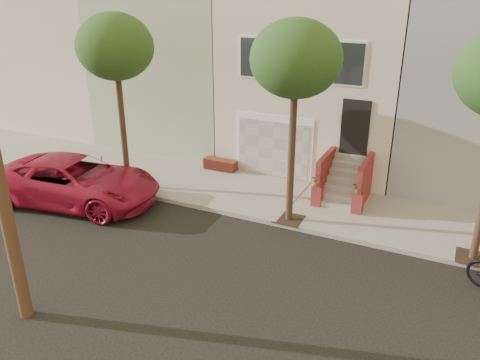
% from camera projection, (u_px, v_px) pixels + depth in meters
% --- Properties ---
extents(ground, '(90.00, 90.00, 0.00)m').
position_uv_depth(ground, '(203.00, 277.00, 12.81)').
color(ground, black).
rests_on(ground, ground).
extents(sidewalk, '(40.00, 3.70, 0.15)m').
position_uv_depth(sidewalk, '(276.00, 199.00, 17.24)').
color(sidewalk, '#9B978D').
rests_on(sidewalk, ground).
extents(house_row, '(33.10, 11.70, 7.00)m').
position_uv_depth(house_row, '(328.00, 74.00, 20.74)').
color(house_row, beige).
rests_on(house_row, sidewalk).
extents(tree_left, '(2.70, 2.57, 6.30)m').
position_uv_depth(tree_left, '(115.00, 48.00, 16.24)').
color(tree_left, '#2D2116').
rests_on(tree_left, sidewalk).
extents(tree_mid, '(2.70, 2.57, 6.30)m').
position_uv_depth(tree_mid, '(296.00, 60.00, 13.65)').
color(tree_mid, '#2D2116').
rests_on(tree_mid, sidewalk).
extents(pickup_truck, '(6.37, 3.65, 1.67)m').
position_uv_depth(pickup_truck, '(75.00, 181.00, 16.84)').
color(pickup_truck, '#A41634').
rests_on(pickup_truck, ground).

